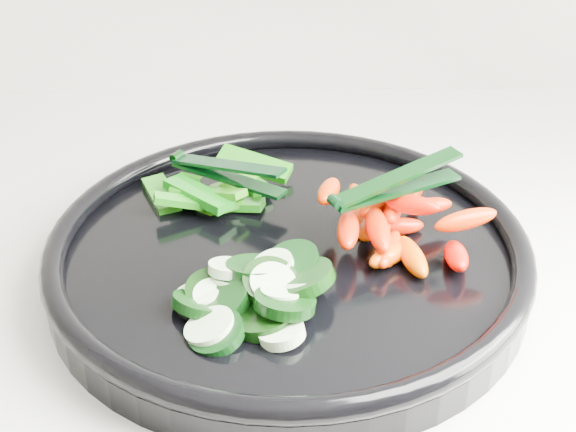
{
  "coord_description": "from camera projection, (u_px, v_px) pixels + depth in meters",
  "views": [
    {
      "loc": [
        0.19,
        1.12,
        1.31
      ],
      "look_at": [
        0.2,
        1.63,
        0.99
      ],
      "focal_mm": 50.0,
      "sensor_mm": 36.0,
      "label": 1
    }
  ],
  "objects": [
    {
      "name": "tong_carrot",
      "position": [
        394.0,
        185.0,
        0.61
      ],
      "size": [
        0.11,
        0.06,
        0.02
      ],
      "color": "black",
      "rests_on": "carrot_pile"
    },
    {
      "name": "pepper_pile",
      "position": [
        216.0,
        189.0,
        0.69
      ],
      "size": [
        0.13,
        0.1,
        0.04
      ],
      "color": "#1F6609",
      "rests_on": "veggie_tray"
    },
    {
      "name": "veggie_tray",
      "position": [
        288.0,
        254.0,
        0.62
      ],
      "size": [
        0.41,
        0.41,
        0.04
      ],
      "color": "black",
      "rests_on": "counter"
    },
    {
      "name": "cucumber_pile",
      "position": [
        249.0,
        295.0,
        0.56
      ],
      "size": [
        0.13,
        0.12,
        0.04
      ],
      "color": "black",
      "rests_on": "veggie_tray"
    },
    {
      "name": "tong_pepper",
      "position": [
        224.0,
        170.0,
        0.68
      ],
      "size": [
        0.1,
        0.08,
        0.02
      ],
      "color": "black",
      "rests_on": "pepper_pile"
    },
    {
      "name": "carrot_pile",
      "position": [
        391.0,
        222.0,
        0.62
      ],
      "size": [
        0.14,
        0.13,
        0.05
      ],
      "color": "#FF5A00",
      "rests_on": "veggie_tray"
    }
  ]
}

